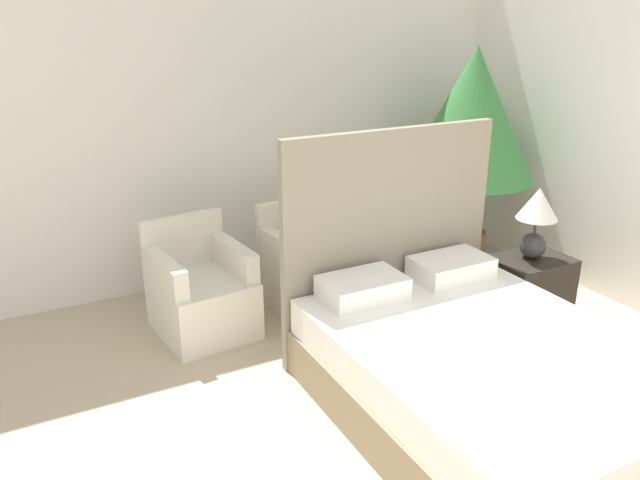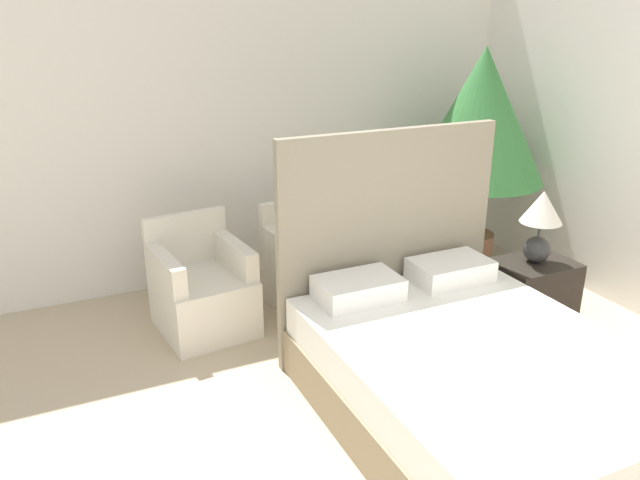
{
  "view_description": "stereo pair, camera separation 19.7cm",
  "coord_description": "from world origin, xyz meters",
  "px_view_note": "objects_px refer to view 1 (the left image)",
  "views": [
    {
      "loc": [
        -1.76,
        -0.97,
        2.19
      ],
      "look_at": [
        0.11,
        2.6,
        0.69
      ],
      "focal_mm": 35.0,
      "sensor_mm": 36.0,
      "label": 1
    },
    {
      "loc": [
        -1.59,
        -1.05,
        2.19
      ],
      "look_at": [
        0.11,
        2.6,
        0.69
      ],
      "focal_mm": 35.0,
      "sensor_mm": 36.0,
      "label": 2
    }
  ],
  "objects_px": {
    "nightstand": "(527,290)",
    "armchair_near_window_left": "(202,296)",
    "armchair_near_window_right": "(312,273)",
    "table_lamp": "(537,215)",
    "bed": "(477,367)",
    "potted_palm": "(472,120)"
  },
  "relations": [
    {
      "from": "nightstand",
      "to": "armchair_near_window_left",
      "type": "bearing_deg",
      "value": 155.42
    },
    {
      "from": "armchair_near_window_left",
      "to": "armchair_near_window_right",
      "type": "height_order",
      "value": "same"
    },
    {
      "from": "armchair_near_window_left",
      "to": "armchair_near_window_right",
      "type": "distance_m",
      "value": 0.88
    },
    {
      "from": "armchair_near_window_left",
      "to": "table_lamp",
      "type": "distance_m",
      "value": 2.43
    },
    {
      "from": "bed",
      "to": "armchair_near_window_right",
      "type": "distance_m",
      "value": 1.68
    },
    {
      "from": "armchair_near_window_left",
      "to": "table_lamp",
      "type": "height_order",
      "value": "table_lamp"
    },
    {
      "from": "bed",
      "to": "potted_palm",
      "type": "xyz_separation_m",
      "value": [
        1.33,
        1.73,
        1.02
      ]
    },
    {
      "from": "nightstand",
      "to": "table_lamp",
      "type": "relative_size",
      "value": 1.05
    },
    {
      "from": "nightstand",
      "to": "table_lamp",
      "type": "xyz_separation_m",
      "value": [
        0.0,
        0.0,
        0.58
      ]
    },
    {
      "from": "potted_palm",
      "to": "nightstand",
      "type": "distance_m",
      "value": 1.51
    },
    {
      "from": "armchair_near_window_left",
      "to": "armchair_near_window_right",
      "type": "relative_size",
      "value": 1.0
    },
    {
      "from": "armchair_near_window_right",
      "to": "bed",
      "type": "bearing_deg",
      "value": -91.28
    },
    {
      "from": "bed",
      "to": "nightstand",
      "type": "relative_size",
      "value": 3.74
    },
    {
      "from": "bed",
      "to": "table_lamp",
      "type": "height_order",
      "value": "bed"
    },
    {
      "from": "bed",
      "to": "potted_palm",
      "type": "bearing_deg",
      "value": 52.35
    },
    {
      "from": "potted_palm",
      "to": "bed",
      "type": "bearing_deg",
      "value": -127.65
    },
    {
      "from": "armchair_near_window_left",
      "to": "armchair_near_window_right",
      "type": "bearing_deg",
      "value": -5.95
    },
    {
      "from": "armchair_near_window_right",
      "to": "potted_palm",
      "type": "bearing_deg",
      "value": -5.33
    },
    {
      "from": "armchair_near_window_right",
      "to": "nightstand",
      "type": "distance_m",
      "value": 1.6
    },
    {
      "from": "bed",
      "to": "armchair_near_window_right",
      "type": "xyz_separation_m",
      "value": [
        -0.19,
        1.67,
        -0.03
      ]
    },
    {
      "from": "armchair_near_window_right",
      "to": "potted_palm",
      "type": "height_order",
      "value": "potted_palm"
    },
    {
      "from": "armchair_near_window_left",
      "to": "potted_palm",
      "type": "distance_m",
      "value": 2.62
    }
  ]
}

